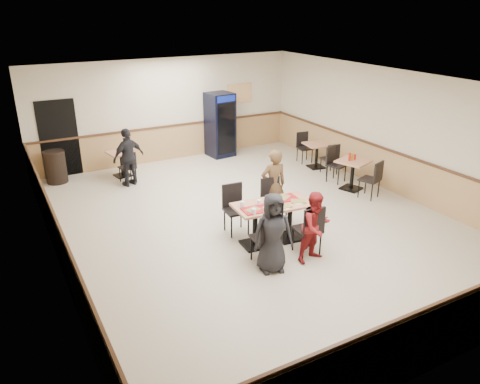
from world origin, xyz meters
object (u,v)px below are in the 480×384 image
main_table (273,217)px  diner_woman_left (273,233)px  diner_man_opposite (273,185)px  side_table_far (317,152)px  trash_bin (56,167)px  diner_woman_right (316,227)px  back_table (121,160)px  lone_diner (129,157)px  pepsi_cooler (220,125)px  side_table_near (353,170)px

main_table → diner_woman_left: diner_woman_left is taller
main_table → diner_man_opposite: size_ratio=1.00×
side_table_far → trash_bin: (-6.77, 2.34, -0.04)m
diner_woman_right → side_table_far: size_ratio=1.80×
diner_woman_left → side_table_far: (4.11, 4.12, -0.26)m
back_table → trash_bin: trash_bin is taller
diner_man_opposite → side_table_far: size_ratio=2.14×
diner_woman_left → lone_diner: (-1.00, 5.32, 0.03)m
side_table_far → lone_diner: bearing=166.8°
pepsi_cooler → main_table: bearing=-111.8°
diner_woman_left → back_table: (-1.00, 6.10, -0.27)m
diner_woman_left → pepsi_cooler: 6.87m
side_table_near → pepsi_cooler: bearing=111.7°
diner_woman_right → pepsi_cooler: (1.33, 6.57, 0.30)m
main_table → lone_diner: 4.71m
lone_diner → side_table_far: lone_diner is taller
side_table_near → diner_woman_right: bearing=-141.3°
diner_woman_right → pepsi_cooler: size_ratio=0.69×
main_table → diner_woman_left: (-0.57, -0.89, 0.18)m
main_table → pepsi_cooler: bearing=78.6°
lone_diner → pepsi_cooler: bearing=-177.8°
lone_diner → back_table: lone_diner is taller
side_table_near → side_table_far: side_table_near is taller
diner_woman_right → side_table_near: bearing=30.8°
main_table → back_table: bearing=111.6°
diner_man_opposite → lone_diner: (-2.14, 3.54, -0.04)m
diner_woman_right → diner_man_opposite: size_ratio=0.84×
lone_diner → pepsi_cooler: size_ratio=0.78×
diner_woman_right → diner_man_opposite: (0.27, 1.85, 0.13)m
main_table → diner_woman_right: diner_woman_right is taller
main_table → pepsi_cooler: size_ratio=0.82×
lone_diner → diner_man_opposite: bearing=103.3°
lone_diner → side_table_far: bearing=148.8°
trash_bin → pepsi_cooler: bearing=0.5°
diner_man_opposite → back_table: (-2.14, 4.32, -0.34)m
diner_woman_right → pepsi_cooler: pepsi_cooler is taller
diner_woman_left → diner_woman_right: bearing=9.9°
diner_woman_left → diner_man_opposite: diner_man_opposite is taller
diner_woman_right → diner_man_opposite: diner_man_opposite is taller
diner_woman_right → lone_diner: (-1.88, 5.40, 0.09)m
side_table_far → pepsi_cooler: bearing=128.7°
diner_woman_left → back_table: 6.19m
side_table_near → back_table: (-4.87, 3.78, -0.05)m
main_table → lone_diner: lone_diner is taller
diner_man_opposite → side_table_far: 3.79m
main_table → side_table_far: bearing=47.2°
main_table → diner_woman_right: 1.02m
diner_man_opposite → back_table: size_ratio=2.15×
back_table → side_table_near: bearing=-37.8°
diner_woman_right → side_table_near: 3.83m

